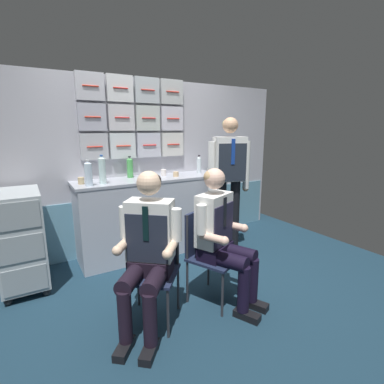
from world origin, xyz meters
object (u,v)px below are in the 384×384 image
(service_trolley, at_px, (21,238))
(crew_member_right, at_px, (222,233))
(crew_member_standing, at_px, (229,174))
(crew_member_left, at_px, (148,246))
(folding_chair_right, at_px, (206,246))
(coffee_cup_white, at_px, (176,174))
(sparkling_bottle_green, at_px, (130,167))
(folding_chair_left, at_px, (154,258))

(service_trolley, bearing_deg, crew_member_right, -38.22)
(crew_member_standing, bearing_deg, crew_member_left, -149.26)
(folding_chair_right, distance_m, crew_member_right, 0.23)
(folding_chair_right, bearing_deg, crew_member_standing, 41.97)
(coffee_cup_white, bearing_deg, crew_member_left, -125.69)
(coffee_cup_white, bearing_deg, service_trolley, -177.44)
(service_trolley, relative_size, coffee_cup_white, 14.00)
(sparkling_bottle_green, bearing_deg, crew_member_standing, -30.56)
(crew_member_left, distance_m, sparkling_bottle_green, 1.56)
(crew_member_left, relative_size, sparkling_bottle_green, 4.73)
(service_trolley, relative_size, crew_member_left, 0.78)
(crew_member_standing, height_order, sparkling_bottle_green, crew_member_standing)
(crew_member_left, height_order, crew_member_right, crew_member_left)
(sparkling_bottle_green, bearing_deg, coffee_cup_white, -22.86)
(folding_chair_right, relative_size, coffee_cup_white, 11.87)
(crew_member_right, distance_m, sparkling_bottle_green, 1.58)
(sparkling_bottle_green, bearing_deg, crew_member_left, -104.44)
(folding_chair_left, bearing_deg, crew_member_right, -14.81)
(service_trolley, distance_m, folding_chair_right, 1.79)
(crew_member_left, distance_m, folding_chair_right, 0.65)
(crew_member_left, height_order, crew_member_standing, crew_member_standing)
(service_trolley, height_order, crew_member_left, crew_member_left)
(service_trolley, height_order, coffee_cup_white, coffee_cup_white)
(crew_member_standing, distance_m, sparkling_bottle_green, 1.21)
(crew_member_left, distance_m, coffee_cup_white, 1.56)
(crew_member_left, xyz_separation_m, folding_chair_right, (0.61, 0.12, -0.18))
(folding_chair_left, height_order, folding_chair_right, same)
(folding_chair_right, bearing_deg, folding_chair_left, 179.40)
(folding_chair_left, distance_m, crew_member_left, 0.24)
(sparkling_bottle_green, relative_size, coffee_cup_white, 3.78)
(coffee_cup_white, bearing_deg, crew_member_standing, -37.10)
(service_trolley, bearing_deg, sparkling_bottle_green, 13.66)
(folding_chair_right, relative_size, sparkling_bottle_green, 3.14)
(crew_member_left, xyz_separation_m, coffee_cup_white, (0.89, 1.24, 0.32))
(folding_chair_left, distance_m, coffee_cup_white, 1.45)
(crew_member_standing, relative_size, coffee_cup_white, 24.21)
(folding_chair_left, relative_size, crew_member_left, 0.66)
(coffee_cup_white, bearing_deg, folding_chair_left, -125.20)
(crew_member_left, xyz_separation_m, sparkling_bottle_green, (0.38, 1.46, 0.41))
(service_trolley, bearing_deg, folding_chair_left, -47.91)
(crew_member_left, relative_size, folding_chair_right, 1.51)
(crew_member_left, xyz_separation_m, crew_member_right, (0.68, -0.03, -0.01))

